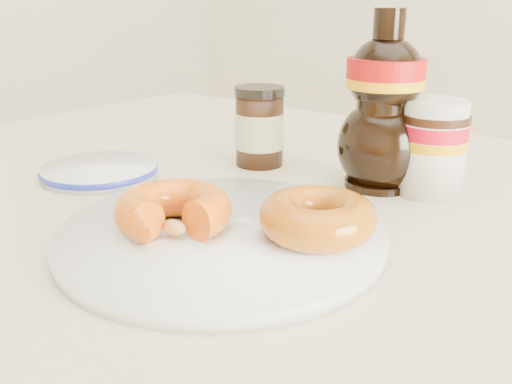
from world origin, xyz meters
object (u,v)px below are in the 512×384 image
Objects in this scene: donut_bitten at (173,211)px; donut_whole at (317,217)px; syrup_bottle at (384,102)px; dark_jar at (260,127)px; dining_table at (348,298)px; plate at (221,235)px; nutella_jar at (433,144)px; blue_rim_saucer at (99,170)px.

donut_whole is at bearing 36.25° from donut_bitten.
dark_jar is (-0.16, -0.01, -0.05)m from syrup_bottle.
dining_table is 0.16m from plate.
nutella_jar is 0.22m from dark_jar.
plate is 0.09m from donut_whole.
dark_jar is at bearing 120.59° from plate.
blue_rim_saucer is at bearing 177.17° from donut_whole.
donut_whole is 0.21m from syrup_bottle.
dining_table is 13.57× the size of donut_bitten.
plate and blue_rim_saucer have the same top height.
dark_jar is (-0.22, -0.03, -0.01)m from nutella_jar.
nutella_jar is at bearing 29.91° from blue_rim_saucer.
donut_bitten is 0.30m from nutella_jar.
dining_table is at bearing 96.13° from donut_whole.
plate is 2.88× the size of dark_jar.
nutella_jar reaches higher than donut_bitten.
dark_jar reaches higher than donut_bitten.
nutella_jar is at bearing 71.13° from donut_bitten.
plate is at bearing -59.41° from dark_jar.
donut_whole is at bearing -2.83° from blue_rim_saucer.
syrup_bottle is 0.35m from blue_rim_saucer.
nutella_jar is 1.03× the size of dark_jar.
dining_table is 4.79× the size of plate.
donut_bitten is at bearing -124.44° from dining_table.
syrup_bottle is 0.17m from dark_jar.
dark_jar is at bearing 116.31° from donut_bitten.
syrup_bottle reaches higher than dark_jar.
syrup_bottle is at bearing 81.51° from plate.
nutella_jar reaches higher than dining_table.
nutella_jar is 0.07m from syrup_bottle.
blue_rim_saucer is at bearing -169.08° from dining_table.
syrup_bottle is at bearing 32.20° from blue_rim_saucer.
dark_jar is (-0.13, 0.22, 0.04)m from plate.
plate is 1.48× the size of syrup_bottle.
syrup_bottle reaches higher than plate.
plate reaches higher than dining_table.
dark_jar is (-0.21, 0.18, 0.02)m from donut_whole.
dining_table is 0.19m from nutella_jar.
syrup_bottle reaches higher than nutella_jar.
nutella_jar reaches higher than blue_rim_saucer.
plate is at bearing -98.49° from syrup_bottle.
donut_whole is 0.51× the size of syrup_bottle.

